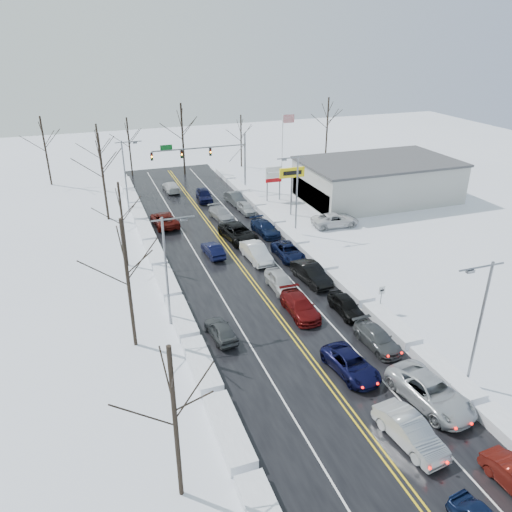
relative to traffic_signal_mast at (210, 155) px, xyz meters
name	(u,v)px	position (x,y,z in m)	size (l,w,h in m)	color
ground	(254,284)	(-3.45, -27.99, -5.48)	(160.00, 160.00, 0.00)	white
road_surface	(247,275)	(-3.45, -25.99, -5.47)	(14.00, 84.00, 0.01)	black
snow_bank_left	(168,288)	(-11.05, -25.99, -5.48)	(1.56, 72.00, 0.74)	white
snow_bank_right	(319,263)	(4.15, -25.99, -5.48)	(1.56, 72.00, 0.74)	white
traffic_signal_mast	(210,155)	(0.00, 0.00, 0.00)	(13.28, 0.39, 8.00)	slate
tires_plus_sign	(292,176)	(7.05, -12.00, -0.49)	(3.20, 0.34, 6.00)	slate
used_vehicles_sign	(274,176)	(7.05, -5.99, -2.16)	(2.20, 0.22, 4.65)	slate
speed_limit_sign	(381,294)	(4.75, -35.99, -3.84)	(0.55, 0.09, 2.35)	slate
flagpole	(283,142)	(11.72, 2.01, 0.45)	(1.87, 1.20, 10.00)	silver
dealership_building	(377,180)	(20.53, -9.99, -2.82)	(20.40, 12.40, 5.30)	#A7A8A3
streetlight_se	(479,316)	(4.85, -45.99, -0.17)	(3.20, 0.25, 9.00)	slate
streetlight_ne	(295,189)	(4.85, -17.99, -0.17)	(3.20, 0.25, 9.00)	slate
streetlight_sw	(168,263)	(-11.74, -31.99, -0.17)	(3.20, 0.25, 9.00)	slate
streetlight_nw	(126,171)	(-11.74, -3.99, -0.17)	(3.20, 0.25, 9.00)	slate
tree_left_a	(173,395)	(-14.45, -47.99, 0.81)	(3.60, 3.60, 9.00)	#2D231C
tree_left_b	(126,260)	(-14.95, -33.99, 1.51)	(4.00, 4.00, 10.00)	#2D231C
tree_left_c	(121,208)	(-13.95, -19.99, 0.46)	(3.40, 3.40, 8.50)	#2D231C
tree_left_d	(101,160)	(-14.65, -5.99, 1.86)	(4.20, 4.20, 10.50)	#2D231C
tree_left_e	(98,145)	(-14.25, 6.01, 1.16)	(3.80, 3.80, 9.50)	#2D231C
tree_far_a	(43,138)	(-21.45, 12.01, 1.51)	(4.00, 4.00, 10.00)	#2D231C
tree_far_b	(128,135)	(-9.45, 13.01, 0.81)	(3.60, 3.60, 9.00)	#2D231C
tree_far_c	(182,125)	(-1.45, 11.01, 2.21)	(4.40, 4.40, 11.00)	#2D231C
tree_far_d	(241,131)	(8.55, 12.51, 0.46)	(3.40, 3.40, 8.50)	#2D231C
tree_far_e	(328,116)	(24.55, 13.01, 1.86)	(4.20, 4.20, 10.50)	#2D231C
queued_car_1	(408,442)	(-1.55, -48.96, -5.48)	(1.69, 4.83, 1.59)	#9EA2A6
queued_car_2	(350,372)	(-1.54, -42.28, -5.48)	(2.25, 4.88, 1.36)	black
queued_car_3	(300,314)	(-1.65, -34.10, -5.48)	(2.07, 5.09, 1.48)	#550B0B
queued_car_4	(280,289)	(-1.53, -29.62, -5.48)	(1.84, 4.57, 1.56)	silver
queued_car_5	(256,260)	(-1.53, -23.14, -5.48)	(1.77, 5.07, 1.67)	silver
queued_car_6	(239,240)	(-1.62, -17.66, -5.48)	(2.80, 6.07, 1.69)	black
queued_car_7	(221,219)	(-1.59, -10.61, -5.48)	(1.94, 4.77, 1.38)	gray
queued_car_8	(204,201)	(-1.81, -2.99, -5.48)	(1.89, 4.69, 1.60)	black
queued_car_10	(429,402)	(1.63, -46.60, -5.48)	(2.77, 6.01, 1.67)	#ACAFB4
queued_car_11	(376,346)	(1.85, -40.15, -5.48)	(1.85, 4.55, 1.32)	#3F4244
queued_car_12	(346,313)	(1.98, -35.26, -5.48)	(1.70, 4.23, 1.44)	black
queued_car_13	(311,282)	(1.66, -29.27, -5.48)	(1.78, 5.09, 1.68)	black
queued_car_14	(288,258)	(1.74, -23.68, -5.48)	(2.27, 4.92, 1.37)	black
queued_car_15	(265,234)	(1.78, -16.92, -5.48)	(2.02, 4.97, 1.44)	black
queued_car_16	(246,213)	(2.00, -9.56, -5.48)	(1.58, 3.92, 1.34)	#A8ABB0
queued_car_17	(236,204)	(1.77, -5.69, -5.48)	(1.58, 4.54, 1.50)	#44484A
oncoming_car_0	(213,256)	(-5.36, -20.68, -5.48)	(1.42, 4.06, 1.34)	black
oncoming_car_1	(165,226)	(-8.53, -10.46, -5.48)	(2.56, 5.56, 1.54)	#4B0E0A
oncoming_car_2	(171,191)	(-5.23, 2.68, -5.48)	(1.93, 4.76, 1.38)	silver
oncoming_car_3	(221,337)	(-8.71, -35.26, -5.48)	(1.62, 4.02, 1.37)	#3B3E40
parked_car_0	(335,226)	(10.40, -17.39, -5.48)	(2.58, 5.60, 1.56)	silver
parked_car_1	(340,211)	(13.62, -12.79, -5.48)	(2.05, 5.04, 1.46)	#424548
parked_car_2	(304,198)	(11.48, -6.44, -5.48)	(1.74, 4.33, 1.47)	#540E0B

